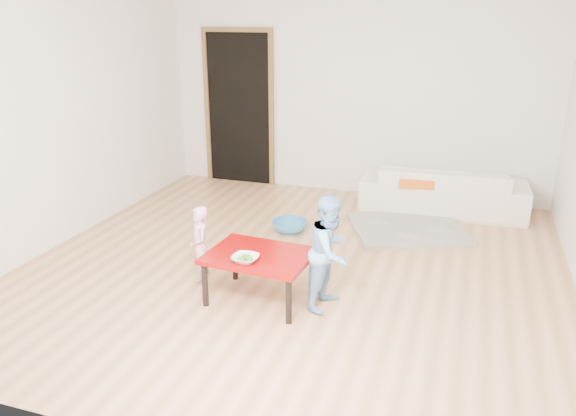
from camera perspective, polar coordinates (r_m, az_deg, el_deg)
The scene contains 13 objects.
floor at distance 5.42m, azimuth 0.67°, elevation -5.83°, with size 5.00×5.00×0.01m, color #AF7E4B.
back_wall at distance 7.40m, azimuth 6.76°, elevation 11.40°, with size 5.00×0.02×2.60m, color white.
left_wall at distance 6.23m, azimuth -22.02°, elevation 8.66°, with size 0.02×5.00×2.60m, color white.
doorway at distance 7.90m, azimuth -4.94°, elevation 9.94°, with size 1.02×0.08×2.11m, color brown, non-canonical shape.
sofa at distance 7.03m, azimuth 15.45°, elevation 1.90°, with size 1.94×0.76×0.57m, color white.
cushion at distance 6.78m, azimuth 12.90°, elevation 2.74°, with size 0.40×0.36×0.11m, color orange.
red_table at distance 4.73m, azimuth -2.89°, elevation -6.98°, with size 0.84×0.63×0.42m, color #850707, non-canonical shape.
bowl at distance 4.49m, azimuth -4.35°, elevation -5.16°, with size 0.21×0.21×0.05m, color white.
broccoli at distance 4.49m, azimuth -4.35°, elevation -5.14°, with size 0.12×0.12×0.06m, color #2D5919, non-canonical shape.
child_pink at distance 4.94m, azimuth -8.94°, elevation -3.97°, with size 0.27×0.18×0.74m, color pink.
child_blue at distance 4.54m, azimuth 4.34°, elevation -4.48°, with size 0.46×0.36×0.95m, color #6695ED.
basin at distance 6.21m, azimuth 0.17°, elevation -1.86°, with size 0.39×0.39×0.12m, color teal.
blanket at distance 6.36m, azimuth 12.10°, elevation -2.10°, with size 1.18×0.99×0.06m, color #A4A291, non-canonical shape.
Camera 1 is at (1.49, -4.68, 2.31)m, focal length 35.00 mm.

